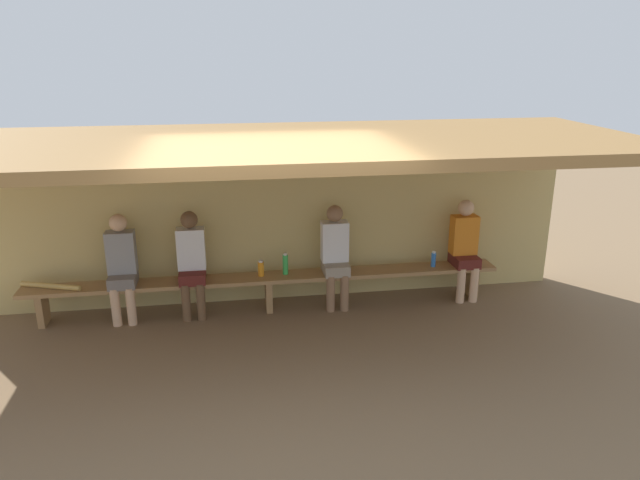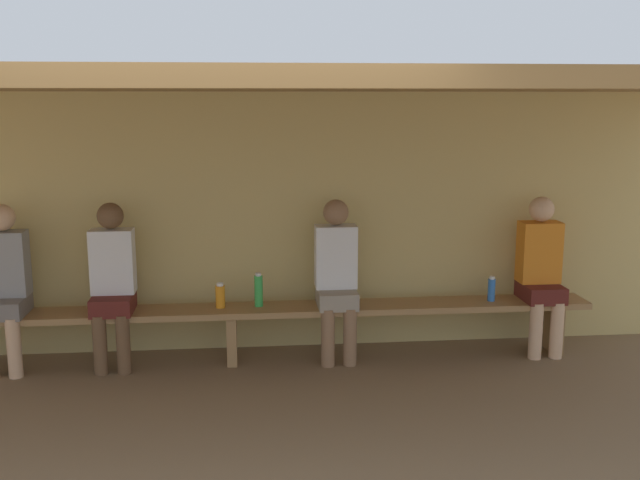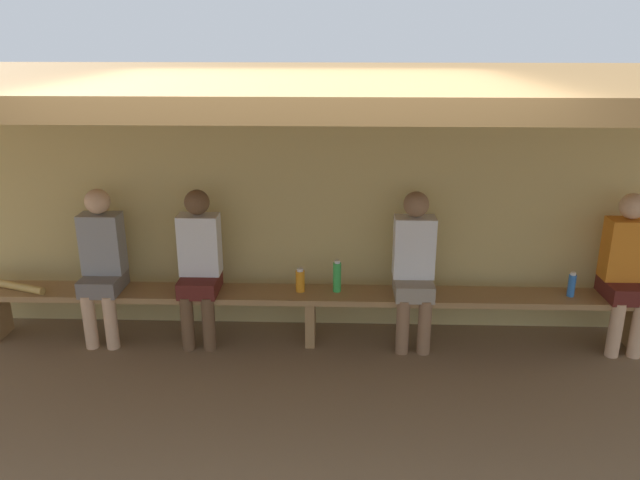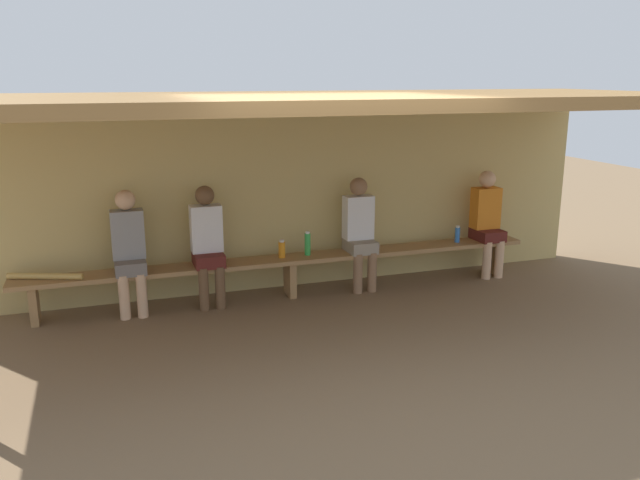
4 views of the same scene
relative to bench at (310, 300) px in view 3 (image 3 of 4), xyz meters
name	(u,v)px [view 3 (image 3 of 4)]	position (x,y,z in m)	size (l,w,h in m)	color
ground_plane	(299,456)	(0.00, -1.55, -0.39)	(24.00, 24.00, 0.00)	brown
back_wall	(312,206)	(0.00, 0.45, 0.71)	(8.00, 0.20, 2.20)	tan
dugout_roof	(302,84)	(0.00, -0.85, 1.87)	(8.00, 2.80, 0.12)	olive
bench	(310,300)	(0.00, 0.00, 0.00)	(6.00, 0.36, 0.46)	#9E7547
player_middle	(626,266)	(2.61, 0.00, 0.34)	(0.34, 0.42, 1.34)	#591E19
player_leftmost	(102,260)	(-1.77, 0.00, 0.34)	(0.34, 0.42, 1.34)	slate
player_in_white	(199,261)	(-0.94, 0.00, 0.34)	(0.34, 0.42, 1.34)	#591E19
player_with_sunglasses	(414,264)	(0.87, 0.00, 0.34)	(0.34, 0.42, 1.34)	gray
water_bottle_blue	(337,277)	(0.23, 0.03, 0.21)	(0.07, 0.07, 0.28)	green
water_bottle_orange	(300,280)	(-0.09, 0.02, 0.17)	(0.08, 0.08, 0.21)	orange
water_bottle_green	(572,285)	(2.19, 0.00, 0.17)	(0.06, 0.06, 0.21)	blue
baseball_bat	(8,285)	(-2.62, 0.00, 0.11)	(0.07, 0.07, 0.78)	tan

